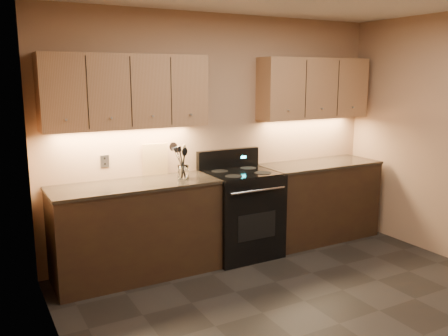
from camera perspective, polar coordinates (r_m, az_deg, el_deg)
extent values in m
plane|color=black|center=(4.09, 13.70, -17.73)|extent=(4.00, 4.00, 0.00)
cube|color=#9E7B5D|center=(5.27, -0.47, 3.99)|extent=(4.00, 0.04, 2.60)
cube|color=#9E7B5D|center=(2.72, -17.72, -3.31)|extent=(0.04, 4.00, 2.60)
cube|color=black|center=(4.76, -10.51, -7.49)|extent=(1.60, 0.60, 0.90)
cube|color=#342A21|center=(4.63, -10.71, -2.03)|extent=(1.62, 0.62, 0.03)
cube|color=black|center=(5.85, 11.22, -4.00)|extent=(1.44, 0.60, 0.90)
cube|color=#342A21|center=(5.75, 11.40, 0.48)|extent=(1.46, 0.62, 0.03)
cube|color=black|center=(5.20, 2.04, -5.57)|extent=(0.76, 0.65, 0.92)
cube|color=black|center=(5.09, 2.07, -0.55)|extent=(0.70, 0.60, 0.01)
cube|color=black|center=(5.31, 0.50, 1.10)|extent=(0.76, 0.07, 0.22)
cube|color=#19E5F2|center=(5.37, 2.37, 1.32)|extent=(0.06, 0.00, 0.03)
cylinder|color=silver|center=(4.84, 4.14, -2.71)|extent=(0.65, 0.02, 0.02)
cube|color=black|center=(4.95, 3.99, -7.02)|extent=(0.46, 0.00, 0.28)
cylinder|color=black|center=(4.87, 1.17, -0.99)|extent=(0.18, 0.18, 0.00)
cylinder|color=black|center=(5.06, 4.70, -0.57)|extent=(0.18, 0.18, 0.00)
cylinder|color=black|center=(5.13, -0.51, -0.37)|extent=(0.18, 0.18, 0.00)
cylinder|color=black|center=(5.31, 2.91, 0.00)|extent=(0.18, 0.18, 0.00)
cube|color=#A87D54|center=(4.66, -11.69, 9.00)|extent=(1.60, 0.30, 0.70)
cube|color=#A87D54|center=(5.77, 10.76, 9.40)|extent=(1.44, 0.30, 0.70)
cube|color=#B2B5BA|center=(4.82, -14.16, 0.81)|extent=(0.08, 0.01, 0.12)
cylinder|color=white|center=(4.78, -4.94, -0.46)|extent=(0.12, 0.12, 0.14)
cylinder|color=white|center=(4.79, -4.92, -1.17)|extent=(0.11, 0.11, 0.02)
cube|color=tan|center=(4.96, -8.27, 1.04)|extent=(0.27, 0.08, 0.34)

